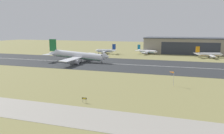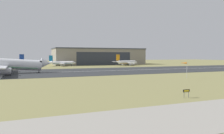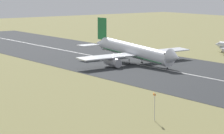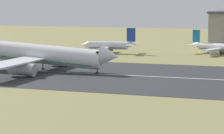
% 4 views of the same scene
% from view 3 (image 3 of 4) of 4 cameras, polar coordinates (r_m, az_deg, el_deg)
% --- Properties ---
extents(ground_plane, '(644.35, 644.35, 0.00)m').
position_cam_3_polar(ground_plane, '(134.77, -5.54, -3.94)').
color(ground_plane, olive).
extents(runway_strip, '(404.35, 55.78, 0.06)m').
position_cam_3_polar(runway_strip, '(170.42, 11.21, -1.35)').
color(runway_strip, '#2B2D30').
rests_on(runway_strip, ground_plane).
extents(runway_centreline, '(363.91, 0.70, 0.01)m').
position_cam_3_polar(runway_centreline, '(170.41, 11.21, -1.34)').
color(runway_centreline, silver).
rests_on(runway_centreline, runway_strip).
extents(airplane_landing, '(49.36, 51.00, 16.41)m').
position_cam_3_polar(airplane_landing, '(200.72, 2.44, 1.68)').
color(airplane_landing, silver).
rests_on(airplane_landing, ground_plane).
extents(windsock_pole, '(2.39, 1.81, 6.14)m').
position_cam_3_polar(windsock_pole, '(117.87, 4.54, -3.04)').
color(windsock_pole, '#B7B7BC').
rests_on(windsock_pole, ground_plane).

